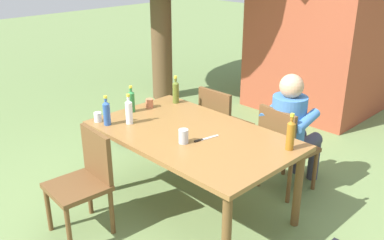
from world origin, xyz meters
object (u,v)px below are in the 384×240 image
(brick_kiosk, at_px, (324,13))
(table_knife, at_px, (205,139))
(chair_far_left, at_px, (222,122))
(bottle_amber, at_px, (291,134))
(bottle_green, at_px, (131,101))
(cup_steel, at_px, (183,136))
(cup_terracotta, at_px, (149,103))
(bottle_clear, at_px, (129,111))
(bottle_olive, at_px, (176,91))
(cup_white, at_px, (98,117))
(person_in_white_shirt, at_px, (292,126))
(chair_near_left, at_px, (85,177))
(bottle_blue, at_px, (107,112))
(dining_table, at_px, (192,141))
(backpack_by_near_side, at_px, (130,129))
(chair_far_right, at_px, (284,145))

(brick_kiosk, bearing_deg, table_knife, -75.75)
(chair_far_left, height_order, bottle_amber, bottle_amber)
(bottle_green, xyz_separation_m, table_knife, (0.93, 0.04, -0.11))
(bottle_green, height_order, brick_kiosk, brick_kiosk)
(cup_steel, height_order, cup_terracotta, cup_steel)
(bottle_clear, distance_m, cup_steel, 0.65)
(bottle_olive, distance_m, cup_white, 0.86)
(person_in_white_shirt, distance_m, cup_terracotta, 1.40)
(chair_far_left, bearing_deg, cup_terracotta, -116.24)
(bottle_amber, relative_size, bottle_green, 1.16)
(cup_white, relative_size, table_knife, 0.37)
(bottle_clear, distance_m, cup_white, 0.31)
(bottle_clear, bearing_deg, chair_near_left, -75.19)
(bottle_olive, bearing_deg, bottle_blue, -90.18)
(dining_table, xyz_separation_m, cup_steel, (0.09, -0.19, 0.14))
(cup_terracotta, distance_m, backpack_by_near_side, 1.02)
(bottle_clear, xyz_separation_m, bottle_amber, (1.31, 0.58, 0.01))
(cup_terracotta, relative_size, table_knife, 0.37)
(bottle_clear, bearing_deg, bottle_green, 138.92)
(dining_table, bearing_deg, bottle_amber, 23.14)
(chair_far_right, bearing_deg, cup_terracotta, -148.37)
(bottle_amber, relative_size, backpack_by_near_side, 0.78)
(bottle_green, bearing_deg, bottle_amber, 14.12)
(bottle_clear, distance_m, bottle_amber, 1.43)
(cup_white, height_order, cup_terracotta, same)
(chair_far_right, bearing_deg, person_in_white_shirt, 85.25)
(backpack_by_near_side, xyz_separation_m, brick_kiosk, (0.85, 2.77, 1.18))
(person_in_white_shirt, bearing_deg, chair_far_left, -172.17)
(chair_near_left, relative_size, cup_steel, 7.37)
(chair_far_right, relative_size, bottle_olive, 3.08)
(chair_far_left, bearing_deg, backpack_by_near_side, -160.42)
(bottle_clear, relative_size, brick_kiosk, 0.11)
(chair_far_right, bearing_deg, backpack_by_near_side, -168.23)
(chair_far_left, distance_m, bottle_clear, 1.16)
(brick_kiosk, bearing_deg, chair_near_left, -86.34)
(bottle_blue, xyz_separation_m, cup_terracotta, (-0.08, 0.55, -0.07))
(chair_far_right, height_order, bottle_amber, bottle_amber)
(chair_near_left, relative_size, bottle_blue, 3.17)
(chair_far_left, bearing_deg, dining_table, -64.49)
(dining_table, relative_size, bottle_olive, 6.26)
(bottle_green, bearing_deg, chair_far_left, 67.37)
(cup_terracotta, bearing_deg, backpack_by_near_side, 158.61)
(person_in_white_shirt, relative_size, backpack_by_near_side, 3.05)
(bottle_green, xyz_separation_m, brick_kiosk, (0.12, 3.26, 0.51))
(dining_table, bearing_deg, backpack_by_near_side, 163.81)
(person_in_white_shirt, bearing_deg, dining_table, -112.95)
(chair_far_left, relative_size, cup_steel, 7.37)
(chair_near_left, bearing_deg, backpack_by_near_side, 131.25)
(chair_far_left, relative_size, bottle_green, 3.33)
(person_in_white_shirt, bearing_deg, backpack_by_near_side, -165.18)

